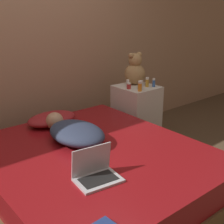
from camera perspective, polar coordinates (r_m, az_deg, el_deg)
ground_plane at (r=2.73m, az=-3.15°, el=-15.93°), size 12.00×12.00×0.00m
wall_back at (r=3.30m, az=-16.56°, el=13.75°), size 8.00×0.06×2.60m
bed at (r=2.60m, az=-3.25°, el=-11.76°), size 1.63×1.86×0.47m
nightstand at (r=3.64m, az=4.44°, el=-0.55°), size 0.42×0.44×0.69m
pillow at (r=3.06m, az=-10.95°, el=-1.21°), size 0.49×0.32×0.11m
person_lying at (r=2.67m, az=-6.94°, el=-3.58°), size 0.41×0.73×0.16m
laptop at (r=2.10m, az=-2.99°, el=-10.95°), size 0.32×0.25×0.22m
teddy_bear at (r=3.60m, az=4.21°, el=7.57°), size 0.24×0.24×0.37m
bottle_red at (r=3.41m, az=3.11°, el=4.80°), size 0.05×0.05×0.07m
bottle_blue at (r=3.52m, az=7.65°, el=5.35°), size 0.03×0.03×0.10m
bottle_white at (r=3.47m, az=2.88°, el=5.20°), size 0.04×0.04×0.09m
bottle_clear at (r=3.40m, az=5.37°, el=4.93°), size 0.04×0.04×0.10m
bottle_orange at (r=3.32m, az=5.12°, el=4.70°), size 0.04×0.04×0.11m
bottle_amber at (r=3.51m, az=6.45°, el=5.44°), size 0.04×0.04×0.11m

